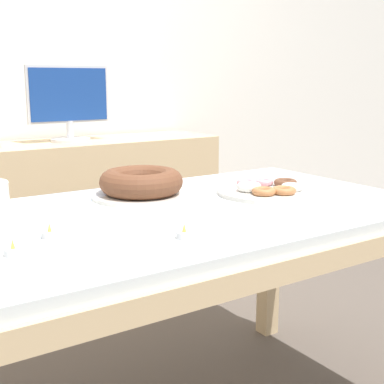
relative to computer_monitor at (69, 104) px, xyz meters
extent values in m
cube|color=white|center=(-0.19, 0.30, 0.31)|extent=(8.00, 0.10, 2.60)
cube|color=silver|center=(-0.19, -1.32, -0.27)|extent=(1.52, 0.84, 0.04)
cube|color=#D1B284|center=(-0.19, -1.71, -0.32)|extent=(1.55, 0.08, 0.06)
cube|color=#D1B284|center=(-0.19, -0.92, -0.32)|extent=(1.55, 0.08, 0.06)
cube|color=#D1B284|center=(0.54, -1.32, -0.32)|extent=(0.08, 0.87, 0.06)
cube|color=#D1B284|center=(0.52, -0.95, -0.65)|extent=(0.07, 0.07, 0.68)
cube|color=#D1B284|center=(-0.19, 0.00, -0.59)|extent=(1.95, 0.44, 0.80)
cylinder|color=silver|center=(0.00, 0.00, -0.18)|extent=(0.20, 0.20, 0.02)
cylinder|color=silver|center=(0.00, 0.00, -0.13)|extent=(0.04, 0.04, 0.09)
cube|color=silver|center=(0.00, 0.00, 0.05)|extent=(0.42, 0.02, 0.28)
cube|color=navy|center=(0.00, -0.01, 0.05)|extent=(0.40, 0.00, 0.26)
cylinder|color=silver|center=(-0.19, -1.11, -0.25)|extent=(0.32, 0.32, 0.01)
torus|color=brown|center=(-0.19, -1.11, -0.20)|extent=(0.27, 0.27, 0.08)
cylinder|color=silver|center=(0.19, -1.30, -0.25)|extent=(0.35, 0.35, 0.01)
torus|color=brown|center=(0.28, -1.28, -0.23)|extent=(0.08, 0.08, 0.02)
torus|color=pink|center=(0.22, -1.23, -0.23)|extent=(0.07, 0.07, 0.02)
torus|color=pink|center=(0.16, -1.21, -0.23)|extent=(0.07, 0.07, 0.02)
torus|color=white|center=(0.12, -1.28, -0.22)|extent=(0.08, 0.08, 0.03)
torus|color=#B27042|center=(0.12, -1.35, -0.23)|extent=(0.08, 0.08, 0.02)
torus|color=#B27042|center=(0.18, -1.38, -0.23)|extent=(0.08, 0.08, 0.02)
torus|color=white|center=(0.24, -1.35, -0.23)|extent=(0.07, 0.07, 0.02)
cylinder|color=silver|center=(-0.33, -1.57, -0.24)|extent=(0.04, 0.04, 0.02)
cylinder|color=white|center=(-0.33, -1.57, -0.24)|extent=(0.03, 0.03, 0.00)
cone|color=#F9B74C|center=(-0.33, -1.57, -0.23)|extent=(0.01, 0.01, 0.02)
cylinder|color=silver|center=(-0.70, -1.47, -0.24)|extent=(0.04, 0.04, 0.02)
cylinder|color=white|center=(-0.70, -1.47, -0.24)|extent=(0.03, 0.03, 0.00)
cone|color=#F9B74C|center=(-0.70, -1.47, -0.23)|extent=(0.01, 0.01, 0.02)
cylinder|color=silver|center=(-0.59, -1.39, -0.24)|extent=(0.04, 0.04, 0.02)
cylinder|color=white|center=(-0.59, -1.39, -0.24)|extent=(0.03, 0.03, 0.00)
cone|color=#F9B74C|center=(-0.59, -1.39, -0.23)|extent=(0.01, 0.01, 0.02)
camera|label=1|loc=(-0.99, -2.61, 0.12)|focal=50.00mm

